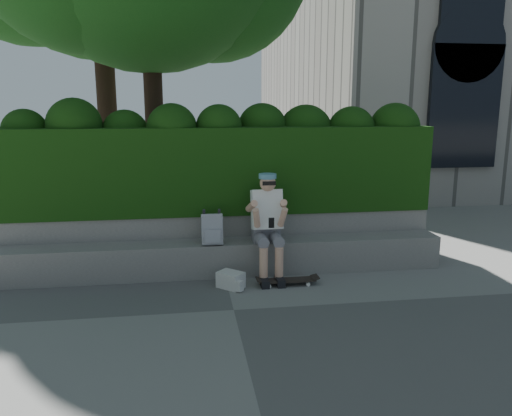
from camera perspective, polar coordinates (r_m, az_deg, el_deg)
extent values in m
plane|color=slate|center=(5.71, -2.56, -11.57)|extent=(80.00, 80.00, 0.00)
cube|color=gray|center=(6.80, -3.66, -5.67)|extent=(6.00, 0.45, 0.45)
cube|color=gray|center=(7.21, -4.00, -3.41)|extent=(6.00, 0.50, 0.75)
cube|color=black|center=(7.24, -4.25, 4.53)|extent=(6.00, 1.00, 1.20)
cylinder|color=black|center=(9.41, -11.43, 7.41)|extent=(0.33, 0.33, 3.16)
cylinder|color=black|center=(11.12, -16.49, 8.30)|extent=(0.40, 0.40, 3.35)
cube|color=slate|center=(6.72, 1.12, -2.87)|extent=(0.36, 0.26, 0.22)
cube|color=silver|center=(6.58, 1.24, -0.16)|extent=(0.40, 0.32, 0.55)
sphere|color=tan|center=(6.44, 1.36, 2.85)|extent=(0.21, 0.21, 0.21)
cylinder|color=teal|center=(6.45, 1.33, 3.67)|extent=(0.23, 0.23, 0.06)
cube|color=black|center=(6.26, 1.77, -1.71)|extent=(0.07, 0.02, 0.13)
cylinder|color=tan|center=(6.38, 0.88, -6.63)|extent=(0.11, 0.11, 0.47)
cylinder|color=tan|center=(6.41, 2.65, -6.54)|extent=(0.11, 0.11, 0.47)
cube|color=black|center=(6.39, 0.96, -8.46)|extent=(0.10, 0.26, 0.10)
cube|color=black|center=(6.42, 2.74, -8.36)|extent=(0.10, 0.26, 0.10)
cube|color=black|center=(6.42, 3.63, -8.23)|extent=(0.71, 0.18, 0.02)
cylinder|color=silver|center=(6.32, 1.52, -8.95)|extent=(0.05, 0.03, 0.05)
cylinder|color=silver|center=(6.46, 1.29, -8.48)|extent=(0.05, 0.03, 0.05)
cylinder|color=silver|center=(6.42, 5.98, -8.67)|extent=(0.05, 0.03, 0.05)
cylinder|color=silver|center=(6.55, 5.65, -8.22)|extent=(0.05, 0.03, 0.05)
cube|color=#B9BABE|center=(6.57, -5.05, -2.42)|extent=(0.28, 0.15, 0.40)
cube|color=beige|center=(6.32, -2.90, -8.20)|extent=(0.38, 0.37, 0.20)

